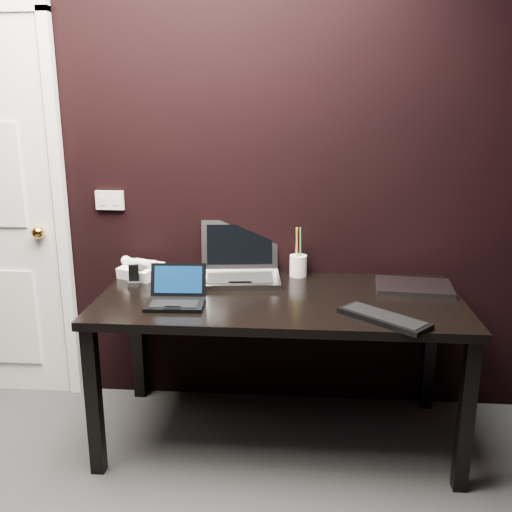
# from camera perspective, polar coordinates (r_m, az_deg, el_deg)

# --- Properties ---
(wall_back) EXTENTS (4.00, 0.00, 4.00)m
(wall_back) POSITION_cam_1_polar(r_m,az_deg,el_deg) (2.98, -3.07, 8.89)
(wall_back) COLOR black
(wall_back) RESTS_ON ground
(wall_switch) EXTENTS (0.15, 0.02, 0.10)m
(wall_switch) POSITION_cam_1_polar(r_m,az_deg,el_deg) (3.14, -14.41, 5.43)
(wall_switch) COLOR silver
(wall_switch) RESTS_ON wall_back
(desk) EXTENTS (1.70, 0.80, 0.74)m
(desk) POSITION_cam_1_polar(r_m,az_deg,el_deg) (2.72, 2.34, -5.60)
(desk) COLOR black
(desk) RESTS_ON ground
(netbook) EXTENTS (0.27, 0.24, 0.16)m
(netbook) POSITION_cam_1_polar(r_m,az_deg,el_deg) (2.60, -8.00, -4.08)
(netbook) COLOR black
(netbook) RESTS_ON desk
(silver_laptop) EXTENTS (0.44, 0.41, 0.28)m
(silver_laptop) POSITION_cam_1_polar(r_m,az_deg,el_deg) (2.93, -1.63, -1.34)
(silver_laptop) COLOR gray
(silver_laptop) RESTS_ON desk
(ext_keyboard) EXTENTS (0.38, 0.36, 0.02)m
(ext_keyboard) POSITION_cam_1_polar(r_m,az_deg,el_deg) (2.45, 12.65, -6.05)
(ext_keyboard) COLOR black
(ext_keyboard) RESTS_ON desk
(closed_laptop) EXTENTS (0.38, 0.29, 0.02)m
(closed_laptop) POSITION_cam_1_polar(r_m,az_deg,el_deg) (2.89, 15.52, -2.98)
(closed_laptop) COLOR #A09FA5
(closed_laptop) RESTS_ON desk
(desk_phone) EXTENTS (0.25, 0.24, 0.11)m
(desk_phone) POSITION_cam_1_polar(r_m,az_deg,el_deg) (3.02, -11.43, -1.33)
(desk_phone) COLOR white
(desk_phone) RESTS_ON desk
(mobile_phone) EXTENTS (0.07, 0.06, 0.10)m
(mobile_phone) POSITION_cam_1_polar(r_m,az_deg,el_deg) (2.90, -12.10, -2.14)
(mobile_phone) COLOR black
(mobile_phone) RESTS_ON desk
(pen_cup) EXTENTS (0.11, 0.11, 0.26)m
(pen_cup) POSITION_cam_1_polar(r_m,az_deg,el_deg) (2.99, 4.25, -0.88)
(pen_cup) COLOR white
(pen_cup) RESTS_ON desk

